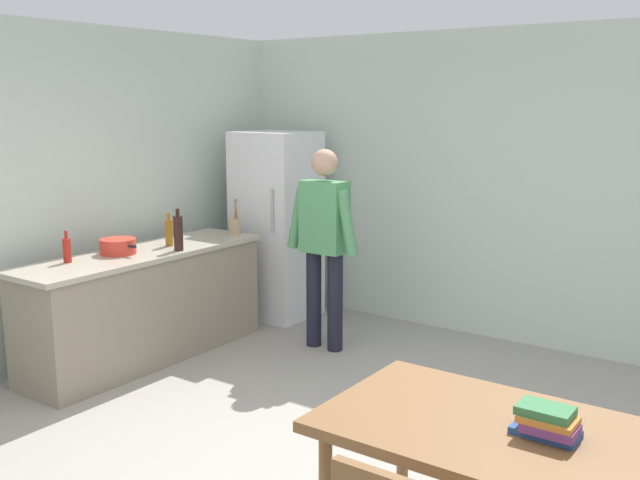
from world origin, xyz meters
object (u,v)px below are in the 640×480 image
refrigerator (277,225)px  person (324,236)px  cooking_pot (118,246)px  bottle_oil_amber (169,232)px  bottle_sauce_red (67,250)px  book_stack (547,423)px  dining_table (490,442)px  bottle_wine_dark (178,233)px  utensil_jar (235,225)px

refrigerator → person: refrigerator is taller
cooking_pot → bottle_oil_amber: size_ratio=1.43×
bottle_sauce_red → book_stack: bearing=-7.1°
bottle_sauce_red → refrigerator: bearing=83.9°
refrigerator → book_stack: size_ratio=6.80×
refrigerator → bottle_oil_amber: 1.33m
dining_table → bottle_sauce_red: (-3.54, 0.50, 0.32)m
refrigerator → person: (0.95, -0.55, 0.08)m
dining_table → bottle_wine_dark: size_ratio=4.12×
dining_table → book_stack: bearing=6.5°
bottle_wine_dark → book_stack: size_ratio=1.28×
dining_table → book_stack: book_stack is taller
cooking_pot → utensil_jar: bearing=81.9°
person → cooking_pot: size_ratio=4.25×
person → bottle_sauce_red: person is taller
bottle_oil_amber → bottle_sauce_red: bearing=-99.7°
refrigerator → bottle_sauce_red: (-0.24, -2.20, 0.10)m
dining_table → cooking_pot: (-3.48, 0.92, 0.29)m
book_stack → bottle_sauce_red: bearing=172.9°
person → utensil_jar: person is taller
person → bottle_oil_amber: bearing=-143.5°
refrigerator → utensil_jar: 0.60m
person → bottle_wine_dark: size_ratio=5.00×
dining_table → book_stack: 0.27m
refrigerator → utensil_jar: size_ratio=5.62×
bottle_sauce_red → bottle_wine_dark: (0.35, 0.79, 0.05)m
bottle_oil_amber → person: bearing=36.5°
bottle_oil_amber → dining_table: bearing=-22.1°
refrigerator → dining_table: 4.27m
refrigerator → dining_table: refrigerator is taller
cooking_pot → utensil_jar: size_ratio=1.25×
bottle_sauce_red → bottle_oil_amber: (0.15, 0.88, 0.02)m
utensil_jar → bottle_sauce_red: 1.62m
bottle_sauce_red → bottle_oil_amber: bottle_oil_amber is taller
dining_table → book_stack: (0.23, 0.03, 0.14)m
refrigerator → person: 1.10m
dining_table → bottle_oil_amber: bearing=157.9°
bottle_wine_dark → utensil_jar: bearing=98.8°
dining_table → bottle_sauce_red: bottle_sauce_red is taller
utensil_jar → bottle_oil_amber: (-0.08, -0.72, 0.04)m
person → utensil_jar: size_ratio=5.31×
dining_table → bottle_oil_amber: bottle_oil_amber is taller
refrigerator → cooking_pot: refrigerator is taller
utensil_jar → dining_table: bearing=-32.4°
cooking_pot → dining_table: bearing=-14.8°
utensil_jar → bottle_oil_amber: size_ratio=1.14×
utensil_jar → person: bearing=2.6°
cooking_pot → bottle_sauce_red: bearing=-98.0°
refrigerator → cooking_pot: size_ratio=4.50×
cooking_pot → utensil_jar: (0.17, 1.18, 0.02)m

